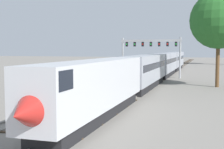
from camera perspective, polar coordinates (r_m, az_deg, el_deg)
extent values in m
plane|color=gray|center=(23.80, -10.86, -9.40)|extent=(400.00, 400.00, 0.00)
cube|color=slate|center=(81.18, 10.03, 0.54)|extent=(0.07, 200.00, 0.16)
cube|color=slate|center=(81.03, 11.04, 0.52)|extent=(0.07, 200.00, 0.16)
cube|color=#473828|center=(21.19, -8.54, -10.99)|extent=(2.60, 0.24, 0.10)
cube|color=#473828|center=(24.74, -4.53, -8.67)|extent=(2.60, 0.24, 0.10)
cube|color=#473828|center=(28.42, -1.58, -6.92)|extent=(2.60, 0.24, 0.10)
cube|color=#473828|center=(32.17, 0.68, -5.56)|extent=(2.60, 0.24, 0.10)
cube|color=#473828|center=(35.98, 2.45, -4.48)|extent=(2.60, 0.24, 0.10)
cube|color=#473828|center=(39.82, 3.88, -3.60)|extent=(2.60, 0.24, 0.10)
cube|color=#473828|center=(43.70, 5.06, -2.88)|extent=(2.60, 0.24, 0.10)
cube|color=#473828|center=(47.59, 6.04, -2.28)|extent=(2.60, 0.24, 0.10)
cube|color=#473828|center=(51.50, 6.87, -1.76)|extent=(2.60, 0.24, 0.10)
cube|color=#473828|center=(55.42, 7.59, -1.32)|extent=(2.60, 0.24, 0.10)
cube|color=#473828|center=(59.35, 8.20, -0.94)|extent=(2.60, 0.24, 0.10)
cube|color=#473828|center=(63.30, 8.75, -0.60)|extent=(2.60, 0.24, 0.10)
cube|color=#473828|center=(67.24, 9.23, -0.30)|extent=(2.60, 0.24, 0.10)
cube|color=#473828|center=(71.20, 9.65, -0.04)|extent=(2.60, 0.24, 0.10)
cube|color=#473828|center=(75.16, 10.03, 0.20)|extent=(2.60, 0.24, 0.10)
cube|color=#473828|center=(79.12, 10.37, 0.41)|extent=(2.60, 0.24, 0.10)
cube|color=#473828|center=(83.09, 10.68, 0.60)|extent=(2.60, 0.24, 0.10)
cube|color=#473828|center=(87.06, 10.97, 0.78)|extent=(2.60, 0.24, 0.10)
cube|color=#473828|center=(91.03, 11.22, 0.94)|extent=(2.60, 0.24, 0.10)
cube|color=#473828|center=(95.00, 11.46, 1.08)|extent=(2.60, 0.24, 0.10)
cube|color=#473828|center=(98.98, 11.68, 1.22)|extent=(2.60, 0.24, 0.10)
cube|color=#473828|center=(102.96, 11.88, 1.34)|extent=(2.60, 0.24, 0.10)
cube|color=#473828|center=(106.94, 12.06, 1.45)|extent=(2.60, 0.24, 0.10)
cube|color=#473828|center=(110.92, 12.23, 1.56)|extent=(2.60, 0.24, 0.10)
cube|color=#473828|center=(114.90, 12.39, 1.66)|extent=(2.60, 0.24, 0.10)
cube|color=#473828|center=(118.89, 12.54, 1.75)|extent=(2.60, 0.24, 0.10)
cube|color=#473828|center=(122.87, 12.68, 1.84)|extent=(2.60, 0.24, 0.10)
cube|color=#473828|center=(126.86, 12.81, 1.92)|extent=(2.60, 0.24, 0.10)
cube|color=#473828|center=(130.84, 12.94, 1.99)|extent=(2.60, 0.24, 0.10)
cube|color=#473828|center=(134.83, 13.05, 2.07)|extent=(2.60, 0.24, 0.10)
cube|color=#473828|center=(138.82, 13.16, 2.13)|extent=(2.60, 0.24, 0.10)
cube|color=#473828|center=(142.81, 13.26, 2.20)|extent=(2.60, 0.24, 0.10)
cube|color=#473828|center=(146.80, 13.36, 2.26)|extent=(2.60, 0.24, 0.10)
cube|color=#473828|center=(150.79, 13.45, 2.31)|extent=(2.60, 0.24, 0.10)
cube|color=#473828|center=(154.78, 13.54, 2.37)|extent=(2.60, 0.24, 0.10)
cube|color=#473828|center=(158.77, 13.62, 2.42)|extent=(2.60, 0.24, 0.10)
cube|color=#473828|center=(162.76, 13.70, 2.47)|extent=(2.60, 0.24, 0.10)
cube|color=#473828|center=(166.75, 13.78, 2.51)|extent=(2.60, 0.24, 0.10)
cube|color=#473828|center=(170.75, 13.85, 2.56)|extent=(2.60, 0.24, 0.10)
cube|color=#473828|center=(174.74, 13.92, 2.60)|extent=(2.60, 0.24, 0.10)
cube|color=#473828|center=(178.73, 13.98, 2.64)|extent=(2.60, 0.24, 0.10)
cube|color=slate|center=(62.52, 2.84, -0.59)|extent=(0.07, 160.00, 0.16)
cube|color=slate|center=(62.19, 4.12, -0.62)|extent=(0.07, 160.00, 0.16)
cube|color=#473828|center=(27.19, -15.49, -7.62)|extent=(2.60, 0.24, 0.10)
cube|color=#473828|center=(30.57, -11.47, -6.19)|extent=(2.60, 0.24, 0.10)
cube|color=#473828|center=(34.09, -8.27, -5.03)|extent=(2.60, 0.24, 0.10)
cube|color=#473828|center=(37.70, -5.69, -4.08)|extent=(2.60, 0.24, 0.10)
cube|color=#473828|center=(41.39, -3.57, -3.29)|extent=(2.60, 0.24, 0.10)
cube|color=#473828|center=(45.12, -1.80, -2.63)|extent=(2.60, 0.24, 0.10)
cube|color=#473828|center=(48.90, -0.31, -2.07)|extent=(2.60, 0.24, 0.10)
cube|color=#473828|center=(52.72, 0.97, -1.58)|extent=(2.60, 0.24, 0.10)
cube|color=#473828|center=(56.55, 2.08, -1.16)|extent=(2.60, 0.24, 0.10)
cube|color=#473828|center=(60.41, 3.04, -0.80)|extent=(2.60, 0.24, 0.10)
cube|color=#473828|center=(64.29, 3.89, -0.48)|extent=(2.60, 0.24, 0.10)
cube|color=#473828|center=(68.18, 4.64, -0.19)|extent=(2.60, 0.24, 0.10)
cube|color=#473828|center=(72.08, 5.31, 0.06)|extent=(2.60, 0.24, 0.10)
cube|color=#473828|center=(76.00, 5.91, 0.29)|extent=(2.60, 0.24, 0.10)
cube|color=#473828|center=(79.92, 6.45, 0.50)|extent=(2.60, 0.24, 0.10)
cube|color=#473828|center=(83.85, 6.95, 0.68)|extent=(2.60, 0.24, 0.10)
cube|color=#473828|center=(87.78, 7.39, 0.85)|extent=(2.60, 0.24, 0.10)
cube|color=#473828|center=(91.72, 7.80, 1.01)|extent=(2.60, 0.24, 0.10)
cube|color=#473828|center=(95.67, 8.18, 1.15)|extent=(2.60, 0.24, 0.10)
cube|color=#473828|center=(99.62, 8.52, 1.28)|extent=(2.60, 0.24, 0.10)
cube|color=#473828|center=(103.57, 8.84, 1.40)|extent=(2.60, 0.24, 0.10)
cube|color=#473828|center=(107.53, 9.14, 1.51)|extent=(2.60, 0.24, 0.10)
cube|color=#473828|center=(111.49, 9.41, 1.62)|extent=(2.60, 0.24, 0.10)
cube|color=#473828|center=(115.45, 9.67, 1.71)|extent=(2.60, 0.24, 0.10)
cube|color=#473828|center=(119.42, 9.91, 1.81)|extent=(2.60, 0.24, 0.10)
cube|color=#473828|center=(123.39, 10.13, 1.89)|extent=(2.60, 0.24, 0.10)
cube|color=#473828|center=(127.36, 10.34, 1.97)|extent=(2.60, 0.24, 0.10)
cube|color=#473828|center=(131.33, 10.54, 2.04)|extent=(2.60, 0.24, 0.10)
cube|color=#473828|center=(135.30, 10.73, 2.11)|extent=(2.60, 0.24, 0.10)
cube|color=#473828|center=(139.28, 10.90, 2.18)|extent=(2.60, 0.24, 0.10)
cube|color=silver|center=(26.34, -2.79, -1.56)|extent=(3.00, 20.49, 3.80)
cone|color=#B2231E|center=(17.03, -14.73, -6.47)|extent=(2.88, 2.60, 2.88)
cube|color=black|center=(18.01, -12.50, -0.88)|extent=(3.04, 1.80, 1.10)
cube|color=black|center=(26.71, -2.77, -6.69)|extent=(2.52, 18.44, 1.00)
cube|color=#9EA3AD|center=(47.08, 6.01, 1.13)|extent=(3.00, 20.49, 3.80)
cube|color=black|center=(47.06, 6.01, 1.62)|extent=(3.04, 18.85, 0.90)
cube|color=black|center=(47.28, 5.98, -1.77)|extent=(2.52, 18.44, 1.00)
cube|color=#9EA3AD|center=(68.28, 9.39, 2.17)|extent=(3.00, 20.49, 3.80)
cube|color=black|center=(68.27, 9.40, 2.50)|extent=(3.04, 18.85, 0.90)
cube|color=black|center=(68.42, 9.37, 0.16)|extent=(2.52, 18.44, 1.00)
cube|color=#9EA3AD|center=(89.63, 11.17, 2.70)|extent=(3.00, 20.49, 3.80)
cube|color=black|center=(89.61, 11.18, 2.96)|extent=(3.04, 18.85, 0.90)
cube|color=black|center=(89.73, 11.15, 1.17)|extent=(2.52, 18.44, 1.00)
cylinder|color=#999BA0|center=(65.45, 1.93, 3.06)|extent=(0.36, 0.36, 7.94)
cylinder|color=#999BA0|center=(63.48, 12.03, 2.91)|extent=(0.36, 0.36, 7.94)
cube|color=#999BA0|center=(64.21, 6.93, 6.00)|extent=(12.10, 0.36, 0.50)
cube|color=black|center=(65.27, 2.65, 5.40)|extent=(0.44, 0.32, 0.90)
sphere|color=green|center=(65.09, 2.61, 5.40)|extent=(0.28, 0.28, 0.28)
cube|color=black|center=(64.89, 4.06, 5.39)|extent=(0.44, 0.32, 0.90)
sphere|color=green|center=(64.71, 4.02, 5.40)|extent=(0.28, 0.28, 0.28)
cube|color=black|center=(64.55, 5.49, 5.39)|extent=(0.44, 0.32, 0.90)
sphere|color=red|center=(64.36, 5.46, 5.39)|extent=(0.28, 0.28, 0.28)
cube|color=black|center=(64.25, 6.93, 5.38)|extent=(0.44, 0.32, 0.90)
sphere|color=green|center=(64.06, 6.90, 5.38)|extent=(0.28, 0.28, 0.28)
cube|color=black|center=(63.99, 8.39, 5.37)|extent=(0.44, 0.32, 0.90)
sphere|color=red|center=(63.80, 8.36, 5.37)|extent=(0.28, 0.28, 0.28)
cube|color=black|center=(63.77, 9.85, 5.35)|extent=(0.44, 0.32, 0.90)
sphere|color=red|center=(63.58, 9.83, 5.35)|extent=(0.28, 0.28, 0.28)
cube|color=black|center=(63.59, 11.33, 5.33)|extent=(0.44, 0.32, 0.90)
sphere|color=green|center=(63.40, 11.31, 5.33)|extent=(0.28, 0.28, 0.28)
cylinder|color=brown|center=(50.26, 18.28, 1.81)|extent=(0.56, 0.56, 6.97)
sphere|color=#235B23|center=(50.39, 18.47, 9.17)|extent=(8.50, 8.50, 8.50)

